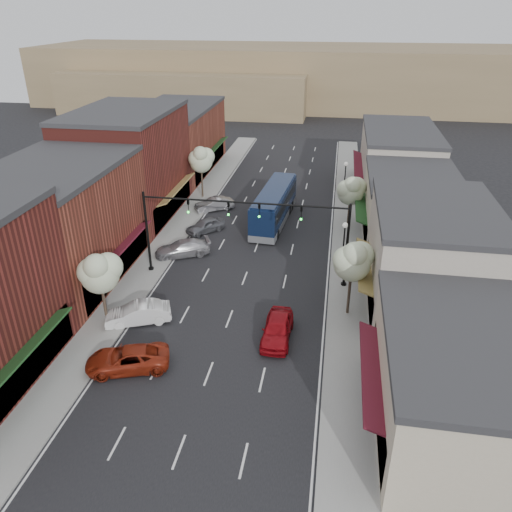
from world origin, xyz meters
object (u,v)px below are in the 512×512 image
at_px(signal_mast_right, 317,231).
at_px(lamp_post_far, 345,174).
at_px(red_hatchback, 277,329).
at_px(tree_left_near, 100,272).
at_px(tree_right_far, 351,190).
at_px(parked_car_d, 206,225).
at_px(parked_car_a, 128,359).
at_px(parked_car_b, 138,313).
at_px(coach_bus, 274,205).
at_px(lamp_post_near, 344,239).
at_px(parked_car_c, 183,248).
at_px(parked_car_e, 214,204).
at_px(tree_left_far, 201,159).
at_px(tree_right_near, 353,260).
at_px(signal_mast_left, 175,222).

distance_m(signal_mast_right, lamp_post_far, 20.19).
bearing_deg(lamp_post_far, red_hatchback, -98.47).
bearing_deg(tree_left_near, red_hatchback, 1.38).
distance_m(tree_right_far, parked_car_d, 14.63).
bearing_deg(tree_right_far, parked_car_a, -118.82).
bearing_deg(parked_car_d, parked_car_b, -50.94).
relative_size(tree_right_far, coach_bus, 0.46).
distance_m(lamp_post_near, parked_car_d, 14.80).
relative_size(tree_left_near, parked_car_c, 1.17).
distance_m(coach_bus, parked_car_e, 7.26).
bearing_deg(parked_car_e, lamp_post_near, 16.30).
bearing_deg(parked_car_c, tree_right_far, 95.50).
relative_size(tree_right_far, tree_left_far, 0.89).
bearing_deg(parked_car_d, lamp_post_near, 17.08).
relative_size(tree_right_far, parked_car_d, 1.35).
relative_size(tree_left_near, coach_bus, 0.48).
relative_size(parked_car_a, parked_car_b, 1.12).
height_order(tree_right_near, parked_car_d, tree_right_near).
height_order(tree_left_near, lamp_post_near, tree_left_near).
xyz_separation_m(tree_left_near, coach_bus, (9.05, 20.24, -2.37)).
height_order(tree_right_near, tree_left_near, tree_right_near).
relative_size(signal_mast_left, parked_car_e, 1.95).
bearing_deg(parked_car_e, red_hatchback, -9.41).
bearing_deg(tree_right_near, parked_car_a, -148.31).
xyz_separation_m(signal_mast_left, parked_car_a, (0.63, -12.29, -3.92)).
bearing_deg(parked_car_c, lamp_post_near, 61.63).
height_order(tree_right_near, red_hatchback, tree_right_near).
relative_size(signal_mast_left, tree_left_near, 1.44).
distance_m(coach_bus, parked_car_a, 25.17).
bearing_deg(lamp_post_near, parked_car_b, -144.57).
xyz_separation_m(parked_car_b, parked_car_e, (0.18, 21.83, -0.05)).
bearing_deg(tree_left_near, parked_car_b, 16.22).
relative_size(tree_right_near, red_hatchback, 1.27).
xyz_separation_m(lamp_post_near, parked_car_a, (-12.79, -14.79, -2.30)).
bearing_deg(lamp_post_near, tree_right_far, 86.69).
relative_size(tree_right_far, lamp_post_far, 1.22).
bearing_deg(parked_car_d, tree_right_near, -0.77).
height_order(coach_bus, parked_car_b, coach_bus).
relative_size(lamp_post_far, parked_car_b, 0.98).
distance_m(red_hatchback, parked_car_e, 24.17).
distance_m(parked_car_a, parked_car_d, 20.85).
bearing_deg(signal_mast_right, coach_bus, 111.59).
distance_m(lamp_post_far, parked_car_b, 30.90).
distance_m(signal_mast_left, coach_bus, 14.05).
bearing_deg(lamp_post_near, tree_left_far, 136.11).
distance_m(lamp_post_near, parked_car_a, 19.68).
bearing_deg(signal_mast_left, parked_car_d, 89.17).
bearing_deg(red_hatchback, parked_car_c, 132.62).
bearing_deg(parked_car_c, lamp_post_far, 114.68).
distance_m(tree_right_near, tree_left_far, 27.56).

